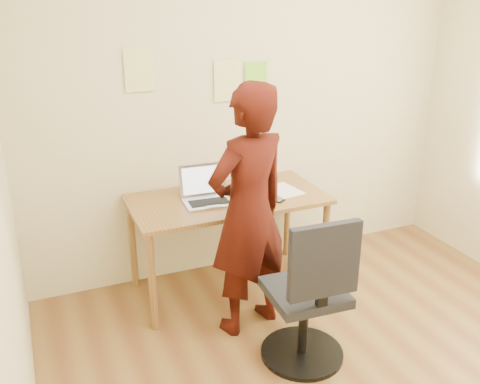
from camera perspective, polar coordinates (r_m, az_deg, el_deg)
name	(u,v)px	position (r m, az deg, el deg)	size (l,w,h in m)	color
room	(395,169)	(2.65, 16.22, 2.38)	(3.58, 3.58, 2.78)	brown
desk	(228,209)	(3.87, -1.32, -1.78)	(1.40, 0.70, 0.74)	olive
laptop	(206,194)	(3.76, -3.63, -0.23)	(0.35, 0.32, 0.24)	silver
paper_sheet	(284,190)	(3.98, 4.69, 0.21)	(0.20, 0.29, 0.00)	white
phone	(275,199)	(3.79, 3.72, -0.80)	(0.13, 0.15, 0.01)	black
wall_note_left	(139,70)	(3.80, -10.68, 12.70)	(0.21, 0.00, 0.30)	#EAE28B
wall_note_mid	(228,81)	(4.00, -1.33, 11.78)	(0.21, 0.00, 0.30)	#EAE28B
wall_note_right	(256,78)	(4.09, 1.70, 12.07)	(0.18, 0.00, 0.24)	#80D830
office_chair	(309,302)	(3.23, 7.42, -11.59)	(0.51, 0.51, 0.99)	black
person	(248,212)	(3.37, 0.91, -2.19)	(0.60, 0.40, 1.66)	#350D07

